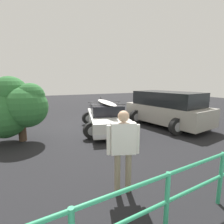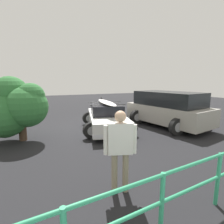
# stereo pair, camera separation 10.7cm
# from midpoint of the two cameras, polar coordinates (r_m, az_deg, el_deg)

# --- Properties ---
(ground_plane) EXTENTS (44.00, 44.00, 0.02)m
(ground_plane) POSITION_cam_midpoint_polar(r_m,az_deg,el_deg) (8.79, -7.33, -5.22)
(ground_plane) COLOR black
(ground_plane) RESTS_ON ground
(sedan_car) EXTENTS (2.86, 4.24, 1.49)m
(sedan_car) POSITION_cam_midpoint_polar(r_m,az_deg,el_deg) (8.33, -1.41, -1.74)
(sedan_car) COLOR silver
(sedan_car) RESTS_ON ground
(suv_car) EXTENTS (3.06, 4.58, 1.77)m
(suv_car) POSITION_cam_midpoint_polar(r_m,az_deg,el_deg) (9.38, 17.98, 1.07)
(suv_car) COLOR #9E998E
(suv_car) RESTS_ON ground
(person_bystander) EXTENTS (0.64, 0.35, 1.72)m
(person_bystander) POSITION_cam_midpoint_polar(r_m,az_deg,el_deg) (3.56, 3.57, -10.53)
(person_bystander) COLOR gray
(person_bystander) RESTS_ON ground
(bush_near_left) EXTENTS (2.36, 1.95, 2.48)m
(bush_near_left) POSITION_cam_midpoint_polar(r_m,az_deg,el_deg) (7.41, -28.77, 1.16)
(bush_near_left) COLOR #4C3828
(bush_near_left) RESTS_ON ground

